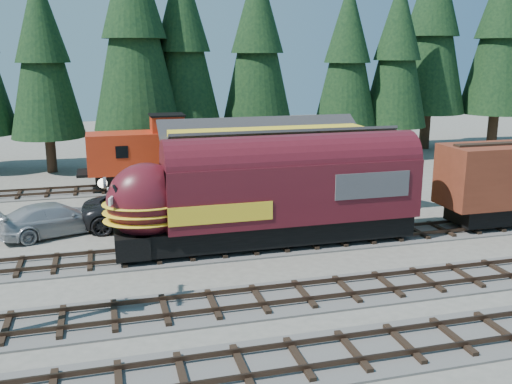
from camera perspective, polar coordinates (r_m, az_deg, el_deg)
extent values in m
plane|color=#6B665B|center=(25.22, 8.45, -7.94)|extent=(120.00, 120.00, 0.00)
cube|color=#4C4947|center=(33.38, 21.61, -3.25)|extent=(68.00, 3.20, 0.08)
cube|color=#38281E|center=(32.78, 22.39, -3.25)|extent=(68.00, 0.08, 0.16)
cube|color=#38281E|center=(33.87, 20.93, -2.58)|extent=(68.00, 0.08, 0.16)
cube|color=#4C4947|center=(40.46, -15.32, 0.13)|extent=(32.00, 3.20, 0.08)
cube|color=#38281E|center=(39.71, -15.34, 0.19)|extent=(32.00, 0.08, 0.16)
cube|color=#38281E|center=(41.11, -15.34, 0.65)|extent=(32.00, 0.08, 0.16)
cube|color=gold|center=(34.15, 1.55, 1.00)|extent=(12.00, 6.00, 3.40)
cube|color=gold|center=(33.70, 1.58, 5.01)|extent=(11.88, 3.30, 1.44)
cube|color=white|center=(31.89, -8.38, 0.85)|extent=(0.06, 2.40, 0.60)
cone|color=black|center=(47.18, -20.59, 12.88)|extent=(5.61, 5.61, 12.78)
cone|color=black|center=(45.74, -12.12, 15.85)|extent=(6.78, 6.78, 15.45)
cone|color=black|center=(47.58, -7.35, 14.66)|extent=(6.13, 6.13, 13.97)
cone|color=black|center=(48.83, 0.13, 14.63)|extent=(6.07, 6.07, 13.82)
cone|color=black|center=(50.86, 9.13, 13.43)|extent=(5.53, 5.53, 12.60)
cone|color=black|center=(52.45, 13.95, 13.46)|extent=(5.67, 5.67, 12.91)
cone|color=black|center=(58.22, 17.20, 15.52)|extent=(7.07, 7.07, 16.10)
cone|color=black|center=(60.49, 23.43, 14.73)|extent=(6.93, 6.93, 15.80)
cube|color=black|center=(27.91, 2.10, -3.77)|extent=(13.58, 2.43, 1.05)
cube|color=#4F121A|center=(27.61, 3.65, 0.23)|extent=(12.39, 2.86, 2.86)
ellipsoid|color=#4F121A|center=(26.28, -10.87, -0.91)|extent=(3.62, 2.80, 3.53)
cube|color=#38383A|center=(28.84, 10.31, 1.30)|extent=(3.81, 2.92, 1.24)
sphere|color=white|center=(26.00, -15.11, 0.85)|extent=(0.42, 0.42, 0.42)
cube|color=black|center=(40.44, -9.97, 1.49)|extent=(8.15, 2.10, 0.91)
cube|color=#B32A12|center=(40.10, -10.08, 4.02)|extent=(9.06, 2.63, 2.72)
cube|color=#B32A12|center=(39.91, -8.89, 6.79)|extent=(2.17, 1.99, 1.09)
imported|color=black|center=(31.73, -10.74, -1.62)|extent=(7.07, 3.53, 1.92)
imported|color=#A4A6AB|center=(31.50, -19.45, -2.54)|extent=(6.24, 4.24, 1.68)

